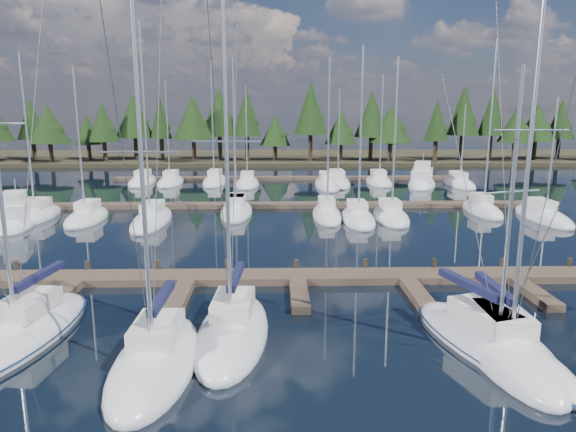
{
  "coord_description": "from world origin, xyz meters",
  "views": [
    {
      "loc": [
        -1.13,
        -9.37,
        9.38
      ],
      "look_at": [
        -0.42,
        22.0,
        2.84
      ],
      "focal_mm": 32.0,
      "sensor_mm": 36.0,
      "label": 1
    }
  ],
  "objects_px": {
    "front_sailboat_2": "(156,360)",
    "front_sailboat_3": "(233,331)",
    "main_dock": "(298,280)",
    "front_sailboat_4": "(489,344)",
    "front_sailboat_1": "(24,332)",
    "motor_yacht_left": "(16,219)",
    "motor_yacht_right": "(422,181)",
    "front_sailboat_5": "(505,347)"
  },
  "relations": [
    {
      "from": "main_dock",
      "to": "front_sailboat_2",
      "type": "distance_m",
      "value": 10.76
    },
    {
      "from": "motor_yacht_left",
      "to": "front_sailboat_4",
      "type": "bearing_deg",
      "value": -37.94
    },
    {
      "from": "front_sailboat_5",
      "to": "front_sailboat_2",
      "type": "bearing_deg",
      "value": -176.82
    },
    {
      "from": "motor_yacht_left",
      "to": "front_sailboat_1",
      "type": "bearing_deg",
      "value": -63.2
    },
    {
      "from": "front_sailboat_1",
      "to": "front_sailboat_4",
      "type": "bearing_deg",
      "value": -4.55
    },
    {
      "from": "front_sailboat_2",
      "to": "front_sailboat_3",
      "type": "xyz_separation_m",
      "value": [
        2.62,
        2.46,
        0.0
      ]
    },
    {
      "from": "front_sailboat_1",
      "to": "front_sailboat_5",
      "type": "distance_m",
      "value": 19.53
    },
    {
      "from": "main_dock",
      "to": "motor_yacht_left",
      "type": "relative_size",
      "value": 4.61
    },
    {
      "from": "front_sailboat_1",
      "to": "front_sailboat_4",
      "type": "distance_m",
      "value": 19.03
    },
    {
      "from": "front_sailboat_4",
      "to": "front_sailboat_5",
      "type": "bearing_deg",
      "value": -38.63
    },
    {
      "from": "main_dock",
      "to": "front_sailboat_2",
      "type": "bearing_deg",
      "value": -121.42
    },
    {
      "from": "front_sailboat_4",
      "to": "front_sailboat_5",
      "type": "height_order",
      "value": "front_sailboat_5"
    },
    {
      "from": "front_sailboat_3",
      "to": "motor_yacht_left",
      "type": "bearing_deg",
      "value": 131.84
    },
    {
      "from": "front_sailboat_1",
      "to": "front_sailboat_2",
      "type": "distance_m",
      "value": 6.62
    },
    {
      "from": "main_dock",
      "to": "front_sailboat_4",
      "type": "relative_size",
      "value": 3.76
    },
    {
      "from": "front_sailboat_5",
      "to": "motor_yacht_left",
      "type": "distance_m",
      "value": 38.68
    },
    {
      "from": "main_dock",
      "to": "front_sailboat_3",
      "type": "xyz_separation_m",
      "value": [
        -2.99,
        -6.72,
        0.09
      ]
    },
    {
      "from": "front_sailboat_2",
      "to": "motor_yacht_right",
      "type": "distance_m",
      "value": 51.23
    },
    {
      "from": "motor_yacht_left",
      "to": "motor_yacht_right",
      "type": "distance_m",
      "value": 45.25
    },
    {
      "from": "main_dock",
      "to": "front_sailboat_1",
      "type": "xyz_separation_m",
      "value": [
        -11.69,
        -6.56,
        0.09
      ]
    },
    {
      "from": "front_sailboat_5",
      "to": "motor_yacht_right",
      "type": "relative_size",
      "value": 1.51
    },
    {
      "from": "front_sailboat_2",
      "to": "front_sailboat_5",
      "type": "height_order",
      "value": "front_sailboat_5"
    },
    {
      "from": "main_dock",
      "to": "front_sailboat_3",
      "type": "bearing_deg",
      "value": -113.99
    },
    {
      "from": "front_sailboat_1",
      "to": "motor_yacht_left",
      "type": "height_order",
      "value": "front_sailboat_1"
    },
    {
      "from": "front_sailboat_2",
      "to": "front_sailboat_4",
      "type": "height_order",
      "value": "front_sailboat_2"
    },
    {
      "from": "front_sailboat_2",
      "to": "motor_yacht_right",
      "type": "xyz_separation_m",
      "value": [
        22.74,
        45.91,
        0.24
      ]
    },
    {
      "from": "main_dock",
      "to": "front_sailboat_5",
      "type": "height_order",
      "value": "front_sailboat_5"
    },
    {
      "from": "front_sailboat_1",
      "to": "motor_yacht_right",
      "type": "bearing_deg",
      "value": 56.34
    },
    {
      "from": "motor_yacht_right",
      "to": "front_sailboat_5",
      "type": "bearing_deg",
      "value": -101.73
    },
    {
      "from": "main_dock",
      "to": "motor_yacht_right",
      "type": "relative_size",
      "value": 4.23
    },
    {
      "from": "front_sailboat_1",
      "to": "motor_yacht_left",
      "type": "xyz_separation_m",
      "value": [
        -11.06,
        21.91,
        0.2
      ]
    },
    {
      "from": "front_sailboat_3",
      "to": "motor_yacht_right",
      "type": "height_order",
      "value": "front_sailboat_3"
    },
    {
      "from": "front_sailboat_2",
      "to": "front_sailboat_4",
      "type": "relative_size",
      "value": 1.24
    },
    {
      "from": "main_dock",
      "to": "motor_yacht_right",
      "type": "distance_m",
      "value": 40.53
    },
    {
      "from": "front_sailboat_4",
      "to": "motor_yacht_left",
      "type": "distance_m",
      "value": 38.09
    },
    {
      "from": "main_dock",
      "to": "front_sailboat_2",
      "type": "height_order",
      "value": "front_sailboat_2"
    },
    {
      "from": "front_sailboat_4",
      "to": "front_sailboat_1",
      "type": "bearing_deg",
      "value": 175.45
    },
    {
      "from": "main_dock",
      "to": "front_sailboat_4",
      "type": "xyz_separation_m",
      "value": [
        7.28,
        -8.07,
        0.07
      ]
    },
    {
      "from": "front_sailboat_4",
      "to": "front_sailboat_5",
      "type": "distance_m",
      "value": 0.6
    },
    {
      "from": "front_sailboat_4",
      "to": "motor_yacht_left",
      "type": "xyz_separation_m",
      "value": [
        -30.04,
        23.41,
        0.23
      ]
    },
    {
      "from": "front_sailboat_2",
      "to": "front_sailboat_4",
      "type": "bearing_deg",
      "value": 4.94
    },
    {
      "from": "main_dock",
      "to": "front_sailboat_1",
      "type": "relative_size",
      "value": 2.73
    }
  ]
}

